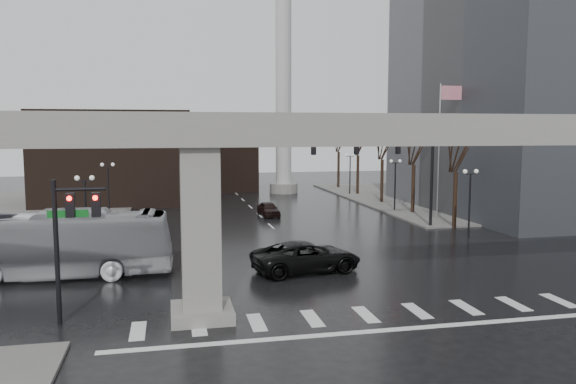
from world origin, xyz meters
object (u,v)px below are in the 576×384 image
at_px(pickup_truck, 307,257).
at_px(city_bus, 48,245).
at_px(far_car, 268,209).
at_px(signal_mast_arm, 388,157).

distance_m(pickup_truck, city_bus, 14.11).
height_order(pickup_truck, city_bus, city_bus).
bearing_deg(pickup_truck, far_car, -14.03).
bearing_deg(city_bus, signal_mast_arm, -63.89).
xyz_separation_m(pickup_truck, city_bus, (-13.98, 1.65, 0.96)).
bearing_deg(far_car, pickup_truck, -98.40).
bearing_deg(signal_mast_arm, far_car, 133.98).
distance_m(city_bus, far_car, 24.50).
relative_size(pickup_truck, far_car, 1.61).
xyz_separation_m(signal_mast_arm, far_car, (-8.26, 8.56, -5.17)).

